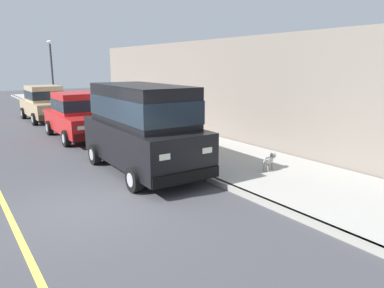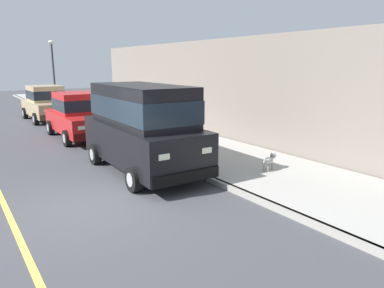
{
  "view_description": "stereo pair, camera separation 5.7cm",
  "coord_description": "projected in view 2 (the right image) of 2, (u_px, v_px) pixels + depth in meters",
  "views": [
    {
      "loc": [
        -2.42,
        -7.48,
        3.08
      ],
      "look_at": [
        3.27,
        0.71,
        0.85
      ],
      "focal_mm": 33.42,
      "sensor_mm": 36.0,
      "label": 1
    },
    {
      "loc": [
        -2.38,
        -7.51,
        3.08
      ],
      "look_at": [
        3.27,
        0.71,
        0.85
      ],
      "focal_mm": 33.42,
      "sensor_mm": 36.0,
      "label": 2
    }
  ],
  "objects": [
    {
      "name": "sidewalk",
      "position": [
        253.0,
        166.0,
        10.78
      ],
      "size": [
        3.6,
        64.0,
        0.14
      ],
      "primitive_type": "cube",
      "color": "#A8A59E",
      "rests_on": "ground"
    },
    {
      "name": "dog_grey",
      "position": [
        269.0,
        160.0,
        10.12
      ],
      "size": [
        0.73,
        0.34,
        0.49
      ],
      "color": "#999691",
      "rests_on": "sidewalk"
    },
    {
      "name": "car_tan_sedan",
      "position": [
        46.0,
        103.0,
        19.91
      ],
      "size": [
        2.07,
        4.62,
        1.92
      ],
      "color": "tan",
      "rests_on": "ground"
    },
    {
      "name": "car_black_van",
      "position": [
        142.0,
        124.0,
        10.26
      ],
      "size": [
        2.23,
        4.95,
        2.52
      ],
      "color": "black",
      "rests_on": "ground"
    },
    {
      "name": "street_lamp",
      "position": [
        53.0,
        67.0,
        22.97
      ],
      "size": [
        0.36,
        0.36,
        4.42
      ],
      "color": "#2D2D33",
      "rests_on": "sidewalk"
    },
    {
      "name": "curb",
      "position": [
        205.0,
        177.0,
        9.78
      ],
      "size": [
        0.16,
        64.0,
        0.14
      ],
      "primitive_type": "cube",
      "color": "gray",
      "rests_on": "ground"
    },
    {
      "name": "ground_plane",
      "position": [
        90.0,
        204.0,
        8.03
      ],
      "size": [
        80.0,
        80.0,
        0.0
      ],
      "primitive_type": "plane",
      "color": "#424247"
    },
    {
      "name": "lane_centre_line",
      "position": [
        12.0,
        222.0,
        7.14
      ],
      "size": [
        0.12,
        57.6,
        0.01
      ],
      "primitive_type": "cube",
      "color": "#E0D64C",
      "rests_on": "ground"
    },
    {
      "name": "car_red_sedan",
      "position": [
        79.0,
        115.0,
        15.13
      ],
      "size": [
        2.1,
        4.63,
        1.92
      ],
      "color": "red",
      "rests_on": "ground"
    },
    {
      "name": "building_facade",
      "position": [
        205.0,
        88.0,
        15.74
      ],
      "size": [
        0.5,
        20.0,
        4.08
      ],
      "primitive_type": "cube",
      "color": "slate",
      "rests_on": "ground"
    }
  ]
}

